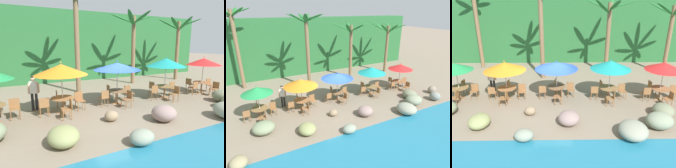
% 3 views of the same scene
% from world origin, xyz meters
% --- Properties ---
extents(ground_plane, '(120.00, 120.00, 0.00)m').
position_xyz_m(ground_plane, '(0.00, 0.00, 0.00)').
color(ground_plane, gray).
extents(terrace_deck, '(18.00, 5.20, 0.01)m').
position_xyz_m(terrace_deck, '(0.00, 0.00, 0.00)').
color(terrace_deck, gray).
rests_on(terrace_deck, ground).
extents(foliage_backdrop, '(28.00, 2.40, 6.00)m').
position_xyz_m(foliage_backdrop, '(0.00, 9.00, 3.00)').
color(foliage_backdrop, '#286633').
rests_on(foliage_backdrop, ground).
extents(rock_seawall, '(15.96, 3.43, 0.76)m').
position_xyz_m(rock_seawall, '(1.39, -2.90, 0.34)').
color(rock_seawall, gray).
rests_on(rock_seawall, ground).
extents(umbrella_green, '(1.97, 1.97, 2.34)m').
position_xyz_m(umbrella_green, '(-5.47, 0.16, 2.00)').
color(umbrella_green, silver).
rests_on(umbrella_green, ground).
extents(dining_table_green, '(1.10, 1.10, 0.74)m').
position_xyz_m(dining_table_green, '(-5.47, 0.16, 0.61)').
color(dining_table_green, olive).
rests_on(dining_table_green, ground).
extents(chair_green_seaward, '(0.44, 0.45, 0.87)m').
position_xyz_m(chair_green_seaward, '(-4.63, 0.29, 0.51)').
color(chair_green_seaward, olive).
rests_on(chair_green_seaward, ground).
extents(chair_green_inland, '(0.47, 0.46, 0.87)m').
position_xyz_m(chair_green_inland, '(-5.48, 1.01, 0.51)').
color(chair_green_inland, olive).
rests_on(chair_green_inland, ground).
extents(chair_green_left, '(0.46, 0.47, 0.87)m').
position_xyz_m(chair_green_left, '(-6.31, -0.01, 0.51)').
color(chair_green_left, olive).
rests_on(chair_green_left, ground).
extents(chair_green_right, '(0.44, 0.44, 0.87)m').
position_xyz_m(chair_green_right, '(-5.35, -0.69, 0.51)').
color(chair_green_right, olive).
rests_on(chair_green_right, ground).
extents(umbrella_orange, '(2.39, 2.39, 2.40)m').
position_xyz_m(umbrella_orange, '(-2.62, 0.07, 2.04)').
color(umbrella_orange, silver).
rests_on(umbrella_orange, ground).
extents(dining_table_orange, '(1.10, 1.10, 0.74)m').
position_xyz_m(dining_table_orange, '(-2.62, 0.07, 0.61)').
color(dining_table_orange, olive).
rests_on(dining_table_orange, ground).
extents(chair_orange_seaward, '(0.45, 0.46, 0.87)m').
position_xyz_m(chair_orange_seaward, '(-1.78, 0.22, 0.51)').
color(chair_orange_seaward, olive).
rests_on(chair_orange_seaward, ground).
extents(chair_orange_inland, '(0.47, 0.46, 0.87)m').
position_xyz_m(chair_orange_inland, '(-2.62, 0.93, 0.51)').
color(chair_orange_inland, olive).
rests_on(chair_orange_inland, ground).
extents(chair_orange_left, '(0.43, 0.44, 0.87)m').
position_xyz_m(chair_orange_left, '(-3.47, -0.04, 0.51)').
color(chair_orange_left, olive).
rests_on(chair_orange_left, ground).
extents(chair_orange_right, '(0.44, 0.44, 0.87)m').
position_xyz_m(chair_orange_right, '(-2.57, -0.78, 0.51)').
color(chair_orange_right, olive).
rests_on(chair_orange_right, ground).
extents(umbrella_blue, '(2.49, 2.49, 2.33)m').
position_xyz_m(umbrella_blue, '(0.31, 0.23, 2.03)').
color(umbrella_blue, silver).
rests_on(umbrella_blue, ground).
extents(dining_table_blue, '(1.10, 1.10, 0.74)m').
position_xyz_m(dining_table_blue, '(0.31, 0.23, 0.61)').
color(dining_table_blue, olive).
rests_on(dining_table_blue, ground).
extents(chair_blue_seaward, '(0.47, 0.48, 0.87)m').
position_xyz_m(chair_blue_seaward, '(1.15, 0.43, 0.51)').
color(chair_blue_seaward, olive).
rests_on(chair_blue_seaward, ground).
extents(chair_blue_inland, '(0.46, 0.46, 0.87)m').
position_xyz_m(chair_blue_inland, '(0.30, 1.08, 0.51)').
color(chair_blue_inland, olive).
rests_on(chair_blue_inland, ground).
extents(chair_blue_left, '(0.46, 0.46, 0.87)m').
position_xyz_m(chair_blue_left, '(-0.53, 0.07, 0.51)').
color(chair_blue_left, olive).
rests_on(chair_blue_left, ground).
extents(chair_blue_right, '(0.46, 0.46, 0.87)m').
position_xyz_m(chair_blue_right, '(0.48, -0.61, 0.51)').
color(chair_blue_right, olive).
rests_on(chair_blue_right, ground).
extents(umbrella_teal, '(2.31, 2.31, 2.49)m').
position_xyz_m(umbrella_teal, '(3.39, -0.02, 2.13)').
color(umbrella_teal, silver).
rests_on(umbrella_teal, ground).
extents(dining_table_teal, '(1.10, 1.10, 0.74)m').
position_xyz_m(dining_table_teal, '(3.39, -0.02, 0.61)').
color(dining_table_teal, olive).
rests_on(dining_table_teal, ground).
extents(chair_teal_seaward, '(0.45, 0.45, 0.87)m').
position_xyz_m(chair_teal_seaward, '(4.23, 0.13, 0.51)').
color(chair_teal_seaward, olive).
rests_on(chair_teal_seaward, ground).
extents(chair_teal_inland, '(0.48, 0.48, 0.87)m').
position_xyz_m(chair_teal_inland, '(3.18, 0.81, 0.51)').
color(chair_teal_inland, olive).
rests_on(chair_teal_inland, ground).
extents(chair_teal_left, '(0.44, 0.45, 0.87)m').
position_xyz_m(chair_teal_left, '(2.54, -0.06, 0.51)').
color(chair_teal_left, olive).
rests_on(chair_teal_left, ground).
extents(chair_teal_right, '(0.46, 0.46, 0.87)m').
position_xyz_m(chair_teal_right, '(3.40, -0.87, 0.51)').
color(chair_teal_right, olive).
rests_on(chair_teal_right, ground).
extents(umbrella_red, '(2.14, 2.14, 2.42)m').
position_xyz_m(umbrella_red, '(6.39, -0.18, 2.08)').
color(umbrella_red, silver).
rests_on(umbrella_red, ground).
extents(dining_table_red, '(1.10, 1.10, 0.74)m').
position_xyz_m(dining_table_red, '(6.39, -0.18, 0.61)').
color(dining_table_red, olive).
rests_on(dining_table_red, ground).
extents(chair_red_seaward, '(0.44, 0.45, 0.87)m').
position_xyz_m(chair_red_seaward, '(7.25, -0.13, 0.51)').
color(chair_red_seaward, olive).
rests_on(chair_red_seaward, ground).
extents(chair_red_inland, '(0.47, 0.46, 0.87)m').
position_xyz_m(chair_red_inland, '(6.21, 0.66, 0.51)').
color(chair_red_inland, olive).
rests_on(chair_red_inland, ground).
extents(chair_red_left, '(0.43, 0.44, 0.87)m').
position_xyz_m(chair_red_left, '(5.55, -0.29, 0.51)').
color(chair_red_left, olive).
rests_on(chair_red_left, ground).
extents(chair_red_right, '(0.46, 0.46, 0.87)m').
position_xyz_m(chair_red_right, '(6.56, -1.02, 0.51)').
color(chair_red_right, olive).
rests_on(chair_red_right, ground).
extents(palm_tree_nearest, '(3.06, 2.80, 7.04)m').
position_xyz_m(palm_tree_nearest, '(-6.18, 6.43, 4.60)').
color(palm_tree_nearest, brown).
rests_on(palm_tree_nearest, ground).
extents(palm_tree_second, '(3.14, 3.10, 6.57)m').
position_xyz_m(palm_tree_second, '(-0.79, 3.73, 4.47)').
color(palm_tree_second, brown).
rests_on(palm_tree_second, ground).
extents(palm_tree_third, '(3.51, 3.63, 5.62)m').
position_xyz_m(palm_tree_third, '(4.14, 4.69, 3.73)').
color(palm_tree_third, brown).
rests_on(palm_tree_third, ground).
extents(palm_tree_fourth, '(3.53, 3.52, 5.42)m').
position_xyz_m(palm_tree_fourth, '(8.74, 4.54, 3.81)').
color(palm_tree_fourth, brown).
rests_on(palm_tree_fourth, ground).
extents(waiter_in_white, '(0.52, 0.34, 1.70)m').
position_xyz_m(waiter_in_white, '(-3.76, 1.06, 0.99)').
color(waiter_in_white, '#232328').
rests_on(waiter_in_white, ground).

